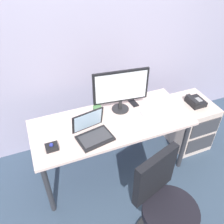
{
  "coord_description": "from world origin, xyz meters",
  "views": [
    {
      "loc": [
        -0.66,
        -1.65,
        2.24
      ],
      "look_at": [
        0.0,
        0.0,
        0.82
      ],
      "focal_mm": 37.96,
      "sensor_mm": 36.0,
      "label": 1
    }
  ],
  "objects_px": {
    "keyboard": "(160,110)",
    "paper_notepad": "(129,128)",
    "monitor_main": "(121,88)",
    "office_chair": "(163,210)",
    "trackball_mouse": "(52,147)",
    "coffee_mug": "(98,111)",
    "file_cabinet": "(189,123)",
    "desk_phone": "(195,101)",
    "cell_phone": "(133,103)",
    "laptop": "(92,132)"
  },
  "relations": [
    {
      "from": "keyboard",
      "to": "paper_notepad",
      "type": "xyz_separation_m",
      "value": [
        -0.41,
        -0.11,
        -0.01
      ]
    },
    {
      "from": "monitor_main",
      "to": "paper_notepad",
      "type": "distance_m",
      "value": 0.39
    },
    {
      "from": "office_chair",
      "to": "paper_notepad",
      "type": "height_order",
      "value": "office_chair"
    },
    {
      "from": "trackball_mouse",
      "to": "coffee_mug",
      "type": "xyz_separation_m",
      "value": [
        0.52,
        0.28,
        0.03
      ]
    },
    {
      "from": "file_cabinet",
      "to": "office_chair",
      "type": "bearing_deg",
      "value": -135.75
    },
    {
      "from": "monitor_main",
      "to": "keyboard",
      "type": "height_order",
      "value": "monitor_main"
    },
    {
      "from": "monitor_main",
      "to": "coffee_mug",
      "type": "bearing_deg",
      "value": -178.25
    },
    {
      "from": "desk_phone",
      "to": "trackball_mouse",
      "type": "height_order",
      "value": "trackball_mouse"
    },
    {
      "from": "paper_notepad",
      "to": "cell_phone",
      "type": "relative_size",
      "value": 1.46
    },
    {
      "from": "desk_phone",
      "to": "monitor_main",
      "type": "relative_size",
      "value": 0.36
    },
    {
      "from": "laptop",
      "to": "cell_phone",
      "type": "relative_size",
      "value": 2.48
    },
    {
      "from": "file_cabinet",
      "to": "laptop",
      "type": "height_order",
      "value": "laptop"
    },
    {
      "from": "trackball_mouse",
      "to": "file_cabinet",
      "type": "bearing_deg",
      "value": 6.56
    },
    {
      "from": "file_cabinet",
      "to": "coffee_mug",
      "type": "height_order",
      "value": "coffee_mug"
    },
    {
      "from": "trackball_mouse",
      "to": "coffee_mug",
      "type": "distance_m",
      "value": 0.59
    },
    {
      "from": "keyboard",
      "to": "cell_phone",
      "type": "height_order",
      "value": "keyboard"
    },
    {
      "from": "file_cabinet",
      "to": "monitor_main",
      "type": "bearing_deg",
      "value": 173.72
    },
    {
      "from": "file_cabinet",
      "to": "desk_phone",
      "type": "relative_size",
      "value": 3.06
    },
    {
      "from": "file_cabinet",
      "to": "office_chair",
      "type": "distance_m",
      "value": 1.34
    },
    {
      "from": "paper_notepad",
      "to": "file_cabinet",
      "type": "bearing_deg",
      "value": 12.12
    },
    {
      "from": "desk_phone",
      "to": "trackball_mouse",
      "type": "relative_size",
      "value": 1.82
    },
    {
      "from": "desk_phone",
      "to": "office_chair",
      "type": "height_order",
      "value": "office_chair"
    },
    {
      "from": "trackball_mouse",
      "to": "cell_phone",
      "type": "distance_m",
      "value": 1.01
    },
    {
      "from": "laptop",
      "to": "coffee_mug",
      "type": "relative_size",
      "value": 3.08
    },
    {
      "from": "office_chair",
      "to": "coffee_mug",
      "type": "height_order",
      "value": "office_chair"
    },
    {
      "from": "monitor_main",
      "to": "coffee_mug",
      "type": "relative_size",
      "value": 4.91
    },
    {
      "from": "monitor_main",
      "to": "paper_notepad",
      "type": "xyz_separation_m",
      "value": [
        -0.04,
        -0.3,
        -0.26
      ]
    },
    {
      "from": "desk_phone",
      "to": "keyboard",
      "type": "distance_m",
      "value": 0.52
    },
    {
      "from": "file_cabinet",
      "to": "office_chair",
      "type": "relative_size",
      "value": 0.63
    },
    {
      "from": "office_chair",
      "to": "keyboard",
      "type": "relative_size",
      "value": 2.3
    },
    {
      "from": "trackball_mouse",
      "to": "monitor_main",
      "type": "bearing_deg",
      "value": 20.59
    },
    {
      "from": "desk_phone",
      "to": "paper_notepad",
      "type": "xyz_separation_m",
      "value": [
        -0.92,
        -0.18,
        0.06
      ]
    },
    {
      "from": "office_chair",
      "to": "keyboard",
      "type": "xyz_separation_m",
      "value": [
        0.43,
        0.84,
        0.27
      ]
    },
    {
      "from": "laptop",
      "to": "trackball_mouse",
      "type": "relative_size",
      "value": 3.2
    },
    {
      "from": "trackball_mouse",
      "to": "cell_phone",
      "type": "xyz_separation_m",
      "value": [
        0.95,
        0.34,
        -0.02
      ]
    },
    {
      "from": "cell_phone",
      "to": "desk_phone",
      "type": "bearing_deg",
      "value": -16.79
    },
    {
      "from": "coffee_mug",
      "to": "cell_phone",
      "type": "bearing_deg",
      "value": 7.59
    },
    {
      "from": "desk_phone",
      "to": "coffee_mug",
      "type": "distance_m",
      "value": 1.15
    },
    {
      "from": "office_chair",
      "to": "monitor_main",
      "type": "bearing_deg",
      "value": 86.58
    },
    {
      "from": "laptop",
      "to": "office_chair",
      "type": "bearing_deg",
      "value": -66.36
    },
    {
      "from": "office_chair",
      "to": "cell_phone",
      "type": "bearing_deg",
      "value": 77.64
    },
    {
      "from": "office_chair",
      "to": "cell_phone",
      "type": "distance_m",
      "value": 1.13
    },
    {
      "from": "coffee_mug",
      "to": "trackball_mouse",
      "type": "bearing_deg",
      "value": -151.45
    },
    {
      "from": "laptop",
      "to": "cell_phone",
      "type": "xyz_separation_m",
      "value": [
        0.57,
        0.32,
        -0.05
      ]
    },
    {
      "from": "office_chair",
      "to": "coffee_mug",
      "type": "distance_m",
      "value": 1.09
    },
    {
      "from": "desk_phone",
      "to": "paper_notepad",
      "type": "height_order",
      "value": "paper_notepad"
    },
    {
      "from": "office_chair",
      "to": "monitor_main",
      "type": "relative_size",
      "value": 1.73
    },
    {
      "from": "trackball_mouse",
      "to": "cell_phone",
      "type": "bearing_deg",
      "value": 19.72
    },
    {
      "from": "paper_notepad",
      "to": "cell_phone",
      "type": "distance_m",
      "value": 0.41
    },
    {
      "from": "coffee_mug",
      "to": "paper_notepad",
      "type": "relative_size",
      "value": 0.55
    }
  ]
}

